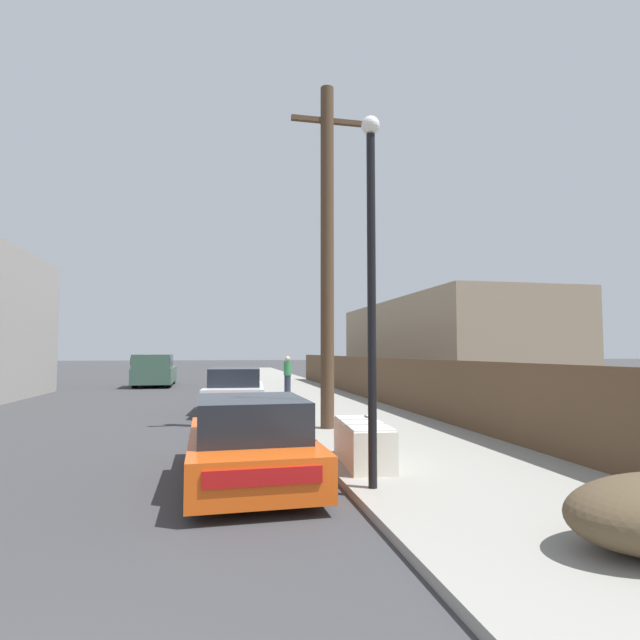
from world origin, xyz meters
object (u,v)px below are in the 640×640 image
parked_sports_car_red (249,443)px  pickup_truck (154,370)px  discarded_fridge (363,443)px  car_parked_mid (235,391)px  pedestrian (288,374)px  utility_pole (327,251)px  street_lamp (371,270)px

parked_sports_car_red → pickup_truck: size_ratio=0.77×
discarded_fridge → car_parked_mid: size_ratio=0.42×
pickup_truck → pedestrian: 9.80m
utility_pole → pedestrian: utility_pole is taller
pickup_truck → street_lamp: 23.54m
car_parked_mid → street_lamp: (1.49, -10.10, 2.42)m
discarded_fridge → pedestrian: 14.03m
pickup_truck → pedestrian: size_ratio=3.28×
street_lamp → pedestrian: bearing=86.3°
parked_sports_car_red → utility_pole: utility_pole is taller
car_parked_mid → pedestrian: 5.90m
parked_sports_car_red → utility_pole: (2.12, 4.09, 3.84)m
car_parked_mid → pickup_truck: size_ratio=0.85×
utility_pole → car_parked_mid: bearing=112.5°
car_parked_mid → pedestrian: pedestrian is taller
car_parked_mid → utility_pole: (2.02, -4.87, 3.77)m
discarded_fridge → car_parked_mid: 8.85m
discarded_fridge → pedestrian: bearing=91.4°
parked_sports_car_red → street_lamp: 3.18m
car_parked_mid → street_lamp: bearing=-77.4°
street_lamp → pedestrian: 15.62m
parked_sports_car_red → pedestrian: size_ratio=2.51×
parked_sports_car_red → pickup_truck: bearing=98.9°
parked_sports_car_red → pickup_truck: (-3.93, 21.64, 0.31)m
car_parked_mid → street_lamp: street_lamp is taller
car_parked_mid → pedestrian: bearing=69.4°
parked_sports_car_red → car_parked_mid: (0.10, 8.96, 0.08)m
pickup_truck → utility_pole: 18.89m
car_parked_mid → pedestrian: size_ratio=2.78×
discarded_fridge → street_lamp: 3.01m
utility_pole → street_lamp: utility_pole is taller
parked_sports_car_red → pickup_truck: pickup_truck is taller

